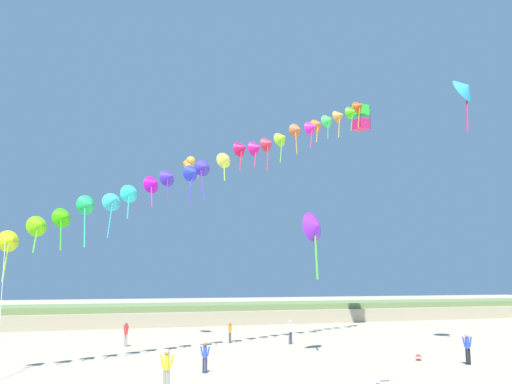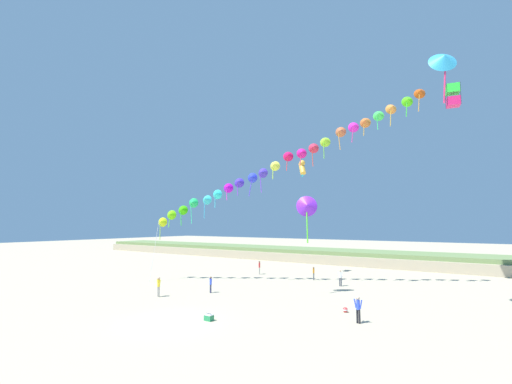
# 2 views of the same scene
# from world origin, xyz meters

# --- Properties ---
(ground_plane) EXTENTS (240.00, 240.00, 0.00)m
(ground_plane) POSITION_xyz_m (0.00, 0.00, 0.00)
(ground_plane) COLOR tan
(dune_ridge) EXTENTS (120.00, 9.86, 2.06)m
(dune_ridge) POSITION_xyz_m (0.00, 40.18, 1.02)
(dune_ridge) COLOR tan
(dune_ridge) RESTS_ON ground
(person_near_left) EXTENTS (0.20, 0.52, 1.49)m
(person_near_left) POSITION_xyz_m (0.61, 20.90, 0.86)
(person_near_left) COLOR #474C56
(person_near_left) RESTS_ON ground
(person_near_right) EXTENTS (0.61, 0.24, 1.73)m
(person_near_right) POSITION_xyz_m (10.27, 6.61, 1.00)
(person_near_right) COLOR black
(person_near_right) RESTS_ON ground
(person_mid_center) EXTENTS (0.37, 0.55, 1.68)m
(person_mid_center) POSITION_xyz_m (-6.99, 21.07, 0.97)
(person_mid_center) COLOR gray
(person_mid_center) RESTS_ON ground
(person_far_left) EXTENTS (0.60, 0.23, 1.71)m
(person_far_left) POSITION_xyz_m (4.60, 18.74, 0.99)
(person_far_left) COLOR #474C56
(person_far_left) RESTS_ON ground
(person_far_right) EXTENTS (0.50, 0.29, 1.49)m
(person_far_right) POSITION_xyz_m (-4.25, 8.68, 0.86)
(person_far_right) COLOR #282D4C
(person_far_right) RESTS_ON ground
(person_far_center) EXTENTS (0.61, 0.24, 1.73)m
(person_far_center) POSITION_xyz_m (-6.87, 4.76, 1.00)
(person_far_center) COLOR gray
(person_far_center) RESTS_ON ground
(kite_banner_string) EXTENTS (27.72, 12.51, 20.41)m
(kite_banner_string) POSITION_xyz_m (-0.70, 16.01, 13.16)
(kite_banner_string) COLOR #C2DE17
(large_kite_low_lead) EXTENTS (1.51, 1.54, 2.28)m
(large_kite_low_lead) POSITION_xyz_m (-2.04, 23.69, 13.63)
(large_kite_low_lead) COLOR gold
(large_kite_mid_trail) EXTENTS (1.55, 1.55, 2.38)m
(large_kite_mid_trail) POSITION_xyz_m (15.12, 25.77, 20.27)
(large_kite_mid_trail) COLOR #DC1E62
(large_kite_high_solo) EXTENTS (2.33, 2.05, 4.31)m
(large_kite_high_solo) POSITION_xyz_m (15.48, 11.45, 18.36)
(large_kite_high_solo) COLOR #32ABE0
(large_kite_outer_drift) EXTENTS (2.11, 1.66, 4.39)m
(large_kite_outer_drift) POSITION_xyz_m (3.88, 12.55, 8.05)
(large_kite_outer_drift) COLOR #882AEE
(beach_cooler) EXTENTS (0.58, 0.41, 0.46)m
(beach_cooler) POSITION_xyz_m (1.83, 1.67, 0.21)
(beach_cooler) COLOR #23844C
(beach_cooler) RESTS_ON ground
(beach_ball) EXTENTS (0.36, 0.36, 0.36)m
(beach_ball) POSITION_xyz_m (8.60, 8.85, 0.18)
(beach_ball) COLOR red
(beach_ball) RESTS_ON ground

